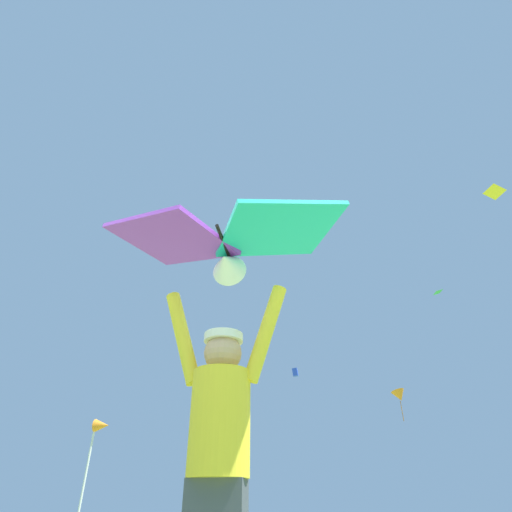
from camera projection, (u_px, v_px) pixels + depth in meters
The scene contains 9 objects.
kite_flyer_person at pixel (219, 454), 2.23m from camera, with size 0.81×0.35×1.92m.
held_stunt_kite at pixel (225, 243), 2.86m from camera, with size 1.71×0.91×0.39m.
distant_kite_blue_low_left at pixel (295, 372), 35.08m from camera, with size 0.53×0.47×0.71m.
distant_kite_yellow_high_right at pixel (495, 192), 23.96m from camera, with size 1.10×1.14×0.48m.
distant_kite_green_low_right at pixel (438, 292), 21.83m from camera, with size 0.58×0.60×0.24m.
distant_kite_black_mid_left at pixel (270, 322), 37.53m from camera, with size 0.94×0.95×0.29m.
distant_kite_teal_mid_right at pixel (240, 220), 31.21m from camera, with size 0.68×0.67×0.86m.
distant_kite_orange_high_left at pixel (399, 396), 27.24m from camera, with size 1.33×1.27×2.04m.
marker_flag at pixel (99, 435), 7.99m from camera, with size 0.30×0.24×2.19m.
Camera 1 is at (0.49, -2.48, 0.69)m, focal length 29.02 mm.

